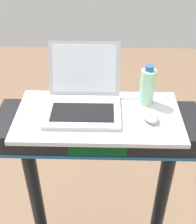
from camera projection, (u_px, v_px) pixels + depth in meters
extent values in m
cylinder|color=black|center=(36.00, 198.00, 1.63)|extent=(0.07, 0.07, 0.90)
cylinder|color=black|center=(161.00, 201.00, 1.62)|extent=(0.07, 0.07, 0.90)
cube|color=black|center=(98.00, 128.00, 1.32)|extent=(0.90, 0.28, 0.11)
cube|color=#0C3F19|center=(97.00, 150.00, 1.21)|extent=(0.24, 0.01, 0.06)
cube|color=#1E598C|center=(97.00, 158.00, 1.24)|extent=(0.81, 0.00, 0.02)
cube|color=silver|center=(98.00, 116.00, 1.28)|extent=(0.71, 0.37, 0.02)
cube|color=#B7B7BC|center=(83.00, 112.00, 1.28)|extent=(0.32, 0.24, 0.02)
cube|color=black|center=(82.00, 112.00, 1.26)|extent=(0.26, 0.13, 0.00)
cube|color=#B7B7BC|center=(84.00, 69.00, 1.34)|extent=(0.32, 0.09, 0.23)
cube|color=white|center=(84.00, 69.00, 1.33)|extent=(0.28, 0.08, 0.20)
ellipsoid|color=#B2B2B7|center=(150.00, 116.00, 1.24)|extent=(0.09, 0.11, 0.03)
cylinder|color=#9EDBB2|center=(147.00, 87.00, 1.31)|extent=(0.07, 0.07, 0.16)
cylinder|color=#2659A5|center=(149.00, 68.00, 1.25)|extent=(0.04, 0.04, 0.02)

